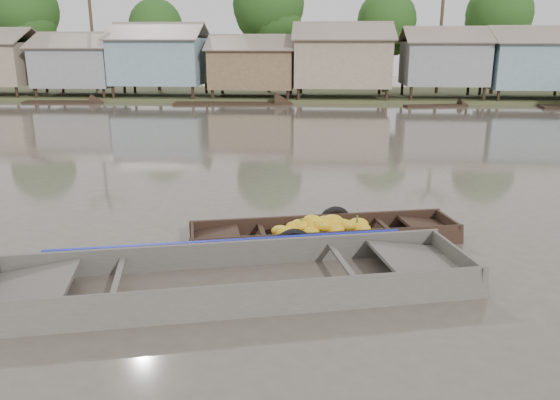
{
  "coord_description": "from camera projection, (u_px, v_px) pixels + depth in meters",
  "views": [
    {
      "loc": [
        0.98,
        -10.23,
        3.96
      ],
      "look_at": [
        0.2,
        0.71,
        0.8
      ],
      "focal_mm": 35.0,
      "sensor_mm": 36.0,
      "label": 1
    }
  ],
  "objects": [
    {
      "name": "viewer_boat",
      "position": [
        236.0,
        285.0,
        9.12
      ],
      "size": [
        8.28,
        3.95,
        0.64
      ],
      "rotation": [
        0.0,
        0.0,
        0.24
      ],
      "color": "#433F39",
      "rests_on": "ground"
    },
    {
      "name": "riverbank",
      "position": [
        348.0,
        55.0,
        40.44
      ],
      "size": [
        120.0,
        12.47,
        10.22
      ],
      "color": "#384723",
      "rests_on": "ground"
    },
    {
      "name": "banana_boat",
      "position": [
        321.0,
        234.0,
        11.3
      ],
      "size": [
        5.7,
        2.57,
        0.79
      ],
      "rotation": [
        0.0,
        0.0,
        0.23
      ],
      "color": "black",
      "rests_on": "ground"
    },
    {
      "name": "ground",
      "position": [
        268.0,
        248.0,
        10.97
      ],
      "size": [
        120.0,
        120.0,
        0.0
      ],
      "primitive_type": "plane",
      "color": "#4D453B",
      "rests_on": "ground"
    },
    {
      "name": "distant_boats",
      "position": [
        525.0,
        107.0,
        33.13
      ],
      "size": [
        46.08,
        16.14,
        1.38
      ],
      "color": "black",
      "rests_on": "ground"
    }
  ]
}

